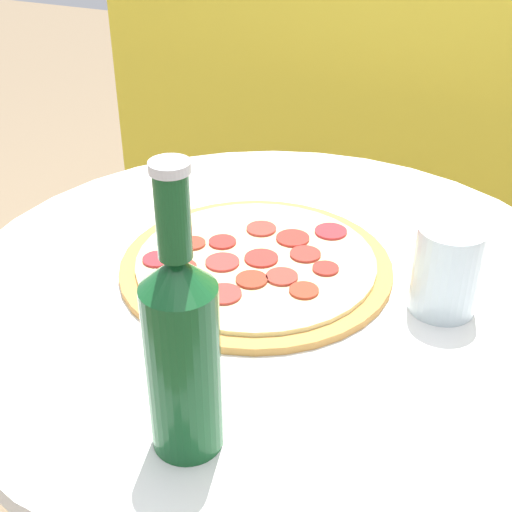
{
  "coord_description": "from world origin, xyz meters",
  "views": [
    {
      "loc": [
        0.26,
        -0.68,
        1.25
      ],
      "look_at": [
        -0.03,
        0.01,
        0.78
      ],
      "focal_mm": 50.0,
      "sensor_mm": 36.0,
      "label": 1
    }
  ],
  "objects": [
    {
      "name": "beer_bottle",
      "position": [
        0.02,
        -0.27,
        0.87
      ],
      "size": [
        0.06,
        0.06,
        0.28
      ],
      "color": "#144C23",
      "rests_on": "table"
    },
    {
      "name": "drinking_glass",
      "position": [
        0.19,
        0.02,
        0.82
      ],
      "size": [
        0.08,
        0.08,
        0.11
      ],
      "color": "silver",
      "rests_on": "table"
    },
    {
      "name": "fence_panel",
      "position": [
        0.0,
        0.74,
        0.72
      ],
      "size": [
        1.41,
        0.04,
        1.43
      ],
      "color": "gold",
      "rests_on": "ground_plane"
    },
    {
      "name": "table",
      "position": [
        0.0,
        0.0,
        0.59
      ],
      "size": [
        0.8,
        0.8,
        0.76
      ],
      "color": "silver",
      "rests_on": "ground_plane"
    },
    {
      "name": "pizza",
      "position": [
        -0.03,
        0.01,
        0.77
      ],
      "size": [
        0.34,
        0.34,
        0.02
      ],
      "color": "#B77F3D",
      "rests_on": "table"
    }
  ]
}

